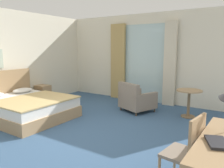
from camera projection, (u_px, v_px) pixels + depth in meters
The scene contains 11 objects.
ground at pixel (82, 137), 4.50m from camera, with size 6.79×7.37×0.10m, color #38567A.
wall_back at pixel (151, 58), 7.09m from camera, with size 6.39×0.12×2.81m, color silver.
balcony_glass_door at pixel (143, 63), 7.17m from camera, with size 1.37×0.02×2.48m, color silver.
curtain_panel_left at pixel (118, 62), 7.57m from camera, with size 0.53×0.10×2.52m, color tan.
curtain_panel_right at pixel (170, 64), 6.60m from camera, with size 0.36×0.10×2.52m, color beige.
bed at pixel (25, 106), 5.57m from camera, with size 2.16×1.78×1.13m.
nightstand at pixel (43, 94), 7.11m from camera, with size 0.42×0.37×0.56m.
desk_chair at pixel (188, 148), 2.72m from camera, with size 0.47×0.53×0.95m.
closed_book at pixel (217, 143), 2.28m from camera, with size 0.20×0.33×0.03m, color #232328.
armchair_by_window at pixel (136, 100), 6.09m from camera, with size 1.00×1.02×0.81m.
round_cafe_table at pixel (189, 97), 5.56m from camera, with size 0.63×0.63×0.70m.
Camera 1 is at (2.84, -3.24, 1.75)m, focal length 35.49 mm.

